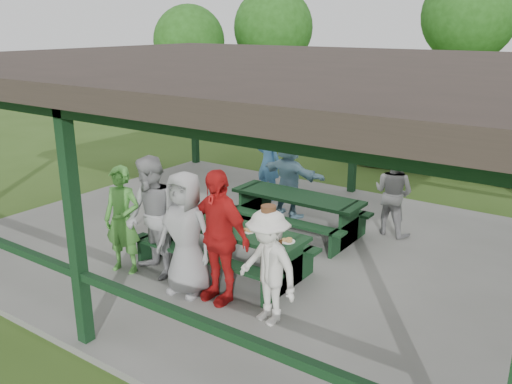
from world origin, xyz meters
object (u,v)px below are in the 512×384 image
Objects in this scene: contestant_green at (122,220)px; pickup_truck at (451,141)px; picnic_table_near at (224,241)px; picnic_table_far at (297,209)px; contestant_grey_left at (152,218)px; spectator_lblue at (289,176)px; contestant_red at (218,236)px; spectator_grey at (393,193)px; farm_trailer at (337,122)px; contestant_white_fedora at (268,267)px; contestant_grey_mid at (186,234)px; spectator_blue at (268,162)px.

contestant_green is 10.06m from pickup_truck.
picnic_table_near is 2.01m from picnic_table_far.
spectator_lblue is at bearing 102.39° from contestant_grey_left.
contestant_red is 1.15× the size of spectator_lblue.
picnic_table_near is at bearing 71.67° from spectator_grey.
contestant_grey_left is at bearing 67.86° from spectator_grey.
spectator_lblue is at bearing -77.12° from farm_trailer.
picnic_table_far is 0.45× the size of pickup_truck.
contestant_white_fedora is 9.80m from pickup_truck.
contestant_white_fedora is at bearing 97.65° from spectator_grey.
spectator_grey is at bearing 74.81° from contestant_grey_left.
picnic_table_far is 2.96m from contestant_grey_mid.
picnic_table_far is (0.15, 2.00, -0.01)m from picnic_table_near.
farm_trailer is (-4.49, 10.89, -0.16)m from contestant_white_fedora.
contestant_grey_left reaches higher than picnic_table_near.
contestant_white_fedora is at bearing -14.37° from contestant_green.
contestant_grey_left reaches higher than spectator_blue.
picnic_table_near is at bearing 110.69° from spectator_lblue.
contestant_green is at bearing 175.61° from contestant_grey_mid.
farm_trailer is at bearing 118.86° from contestant_grey_left.
contestant_grey_left reaches higher than spectator_lblue.
contestant_green is (-1.26, -0.94, 0.38)m from picnic_table_near.
farm_trailer is at bearing 114.77° from contestant_red.
contestant_green is 2.71m from contestant_white_fedora.
contestant_grey_left is 4.46m from spectator_grey.
contestant_grey_mid is 4.61m from spectator_blue.
pickup_truck is at bearing 96.56° from contestant_grey_left.
contestant_white_fedora is (2.21, -0.14, -0.16)m from contestant_grey_left.
spectator_grey is at bearing 39.15° from contestant_green.
contestant_grey_mid is 1.08× the size of spectator_blue.
contestant_red is at bearing -56.50° from picnic_table_near.
contestant_grey_left is 9.81m from pickup_truck.
contestant_grey_left is at bearing 165.04° from contestant_grey_mid.
spectator_grey is (2.09, 0.25, -0.04)m from spectator_lblue.
contestant_red is 3.96m from spectator_grey.
spectator_grey is (1.46, 0.99, 0.33)m from picnic_table_far.
spectator_blue is at bearing 1.58° from spectator_grey.
farm_trailer is (-4.65, 6.98, -0.18)m from spectator_grey.
contestant_grey_left is 1.19× the size of spectator_grey.
picnic_table_far is 1.49× the size of spectator_lblue.
spectator_blue reaches higher than contestant_white_fedora.
contestant_grey_left is 1.04× the size of contestant_grey_mid.
contestant_grey_mid reaches higher than spectator_blue.
spectator_blue is (-1.45, 3.44, 0.37)m from picnic_table_near.
spectator_blue is (-1.99, 4.26, -0.11)m from contestant_red.
pickup_truck is (0.85, 6.86, 0.19)m from picnic_table_far.
farm_trailer is (-2.56, 7.23, -0.21)m from spectator_lblue.
contestant_grey_mid is 0.51m from contestant_red.
contestant_grey_left is (-0.91, -2.79, 0.48)m from picnic_table_far.
spectator_lblue is at bearing 92.70° from contestant_grey_mid.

